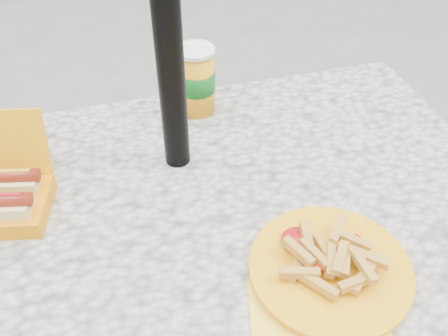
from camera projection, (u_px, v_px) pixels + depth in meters
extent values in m
cube|color=beige|center=(197.00, 225.00, 0.92)|extent=(1.20, 0.80, 0.05)
cylinder|color=black|center=(342.00, 202.00, 1.48)|extent=(0.07, 0.07, 0.70)
cylinder|color=orange|center=(330.00, 269.00, 0.80)|extent=(0.25, 0.25, 0.01)
cylinder|color=orange|center=(330.00, 267.00, 0.80)|extent=(0.26, 0.26, 0.01)
cube|color=gold|center=(319.00, 285.00, 0.75)|extent=(0.05, 0.06, 0.01)
cube|color=gold|center=(369.00, 258.00, 0.78)|extent=(0.06, 0.05, 0.01)
cube|color=gold|center=(364.00, 266.00, 0.76)|extent=(0.02, 0.06, 0.01)
cube|color=gold|center=(299.00, 273.00, 0.76)|extent=(0.06, 0.03, 0.01)
cube|color=gold|center=(298.00, 252.00, 0.78)|extent=(0.04, 0.06, 0.02)
cube|color=gold|center=(346.00, 256.00, 0.80)|extent=(0.05, 0.06, 0.01)
cube|color=gold|center=(362.00, 277.00, 0.76)|extent=(0.06, 0.05, 0.01)
cube|color=gold|center=(297.00, 265.00, 0.79)|extent=(0.05, 0.06, 0.01)
cube|color=gold|center=(340.00, 258.00, 0.77)|extent=(0.05, 0.06, 0.01)
cube|color=gold|center=(338.00, 229.00, 0.82)|extent=(0.05, 0.06, 0.02)
cube|color=gold|center=(370.00, 266.00, 0.77)|extent=(0.06, 0.05, 0.02)
cube|color=gold|center=(345.00, 260.00, 0.78)|extent=(0.04, 0.06, 0.01)
cube|color=gold|center=(325.00, 252.00, 0.80)|extent=(0.02, 0.06, 0.01)
cube|color=gold|center=(357.00, 282.00, 0.75)|extent=(0.06, 0.02, 0.02)
cube|color=gold|center=(330.00, 260.00, 0.78)|extent=(0.04, 0.06, 0.02)
cube|color=gold|center=(352.00, 240.00, 0.80)|extent=(0.05, 0.06, 0.01)
cube|color=gold|center=(307.00, 237.00, 0.81)|extent=(0.03, 0.06, 0.01)
cube|color=gold|center=(314.00, 254.00, 0.79)|extent=(0.03, 0.06, 0.02)
ellipsoid|color=maroon|center=(298.00, 239.00, 0.83)|extent=(0.05, 0.05, 0.02)
cube|color=#BA1100|center=(338.00, 253.00, 0.79)|extent=(0.10, 0.06, 0.00)
cylinder|color=#F7A311|center=(197.00, 82.00, 1.10)|extent=(0.08, 0.08, 0.15)
cylinder|color=#0D5E17|center=(197.00, 80.00, 1.09)|extent=(0.08, 0.08, 0.05)
cylinder|color=white|center=(196.00, 50.00, 1.04)|extent=(0.08, 0.08, 0.01)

